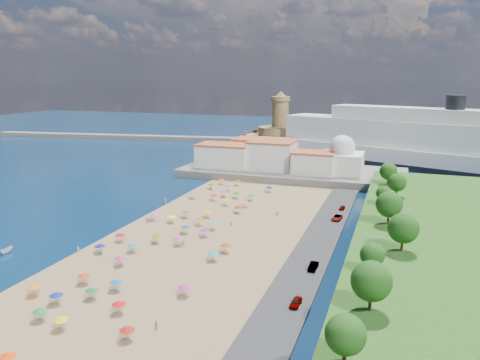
% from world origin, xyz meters
% --- Properties ---
extents(ground, '(700.00, 700.00, 0.00)m').
position_xyz_m(ground, '(0.00, 0.00, 0.00)').
color(ground, '#071938').
rests_on(ground, ground).
extents(terrace, '(90.00, 36.00, 3.00)m').
position_xyz_m(terrace, '(10.00, 73.00, 1.50)').
color(terrace, '#59544C').
rests_on(terrace, ground).
extents(jetty, '(18.00, 70.00, 2.40)m').
position_xyz_m(jetty, '(-12.00, 108.00, 1.20)').
color(jetty, '#59544C').
rests_on(jetty, ground).
extents(breakwater, '(199.03, 34.77, 2.60)m').
position_xyz_m(breakwater, '(-110.00, 153.00, 1.30)').
color(breakwater, '#59544C').
rests_on(breakwater, ground).
extents(waterfront_buildings, '(57.00, 29.00, 11.00)m').
position_xyz_m(waterfront_buildings, '(-3.05, 73.64, 7.88)').
color(waterfront_buildings, silver).
rests_on(waterfront_buildings, terrace).
extents(domed_building, '(16.00, 16.00, 15.00)m').
position_xyz_m(domed_building, '(30.00, 71.00, 8.97)').
color(domed_building, silver).
rests_on(domed_building, terrace).
extents(fortress, '(40.00, 40.00, 32.40)m').
position_xyz_m(fortress, '(-12.00, 138.00, 6.68)').
color(fortress, '#95744A').
rests_on(fortress, ground).
extents(cruise_ship, '(147.25, 70.91, 32.46)m').
position_xyz_m(cruise_ship, '(53.51, 112.05, 9.61)').
color(cruise_ship, black).
rests_on(cruise_ship, ground).
extents(beach_parasols, '(31.27, 118.52, 2.20)m').
position_xyz_m(beach_parasols, '(-1.20, -10.12, 2.15)').
color(beach_parasols, gray).
rests_on(beach_parasols, beach).
extents(beachgoers, '(38.73, 99.90, 1.87)m').
position_xyz_m(beachgoers, '(-3.06, 0.21, 1.09)').
color(beachgoers, tan).
rests_on(beachgoers, beach).
extents(parked_cars, '(2.88, 68.09, 1.45)m').
position_xyz_m(parked_cars, '(36.00, -2.35, 1.38)').
color(parked_cars, gray).
rests_on(parked_cars, promenade).
extents(hillside_trees, '(11.85, 108.07, 7.94)m').
position_xyz_m(hillside_trees, '(49.70, -8.88, 10.38)').
color(hillside_trees, '#382314').
rests_on(hillside_trees, hillside).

